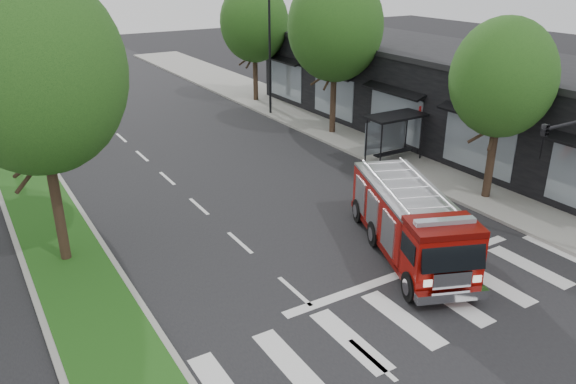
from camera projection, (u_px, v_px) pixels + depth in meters
name	position (u px, v px, depth m)	size (l,w,h in m)	color
ground	(295.00, 291.00, 18.49)	(140.00, 140.00, 0.00)	black
sidewalk_right	(387.00, 147.00, 32.34)	(5.00, 80.00, 0.15)	gray
median	(19.00, 163.00, 29.76)	(3.00, 50.00, 0.15)	gray
storefront_row	(447.00, 96.00, 33.57)	(8.00, 30.00, 5.00)	black
bus_shelter	(393.00, 125.00, 29.50)	(3.20, 1.60, 2.61)	black
tree_right_near	(503.00, 78.00, 23.47)	(4.40, 4.40, 8.05)	black
tree_right_mid	(335.00, 26.00, 32.54)	(5.60, 5.60, 9.72)	black
tree_right_far	(254.00, 22.00, 40.67)	(5.00, 5.00, 8.73)	black
tree_median_near	(34.00, 73.00, 17.71)	(5.80, 5.80, 10.16)	black
streetlight_right_far	(268.00, 50.00, 37.49)	(2.11, 0.20, 8.00)	black
fire_engine	(410.00, 222.00, 20.41)	(4.98, 7.99, 2.67)	#520604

